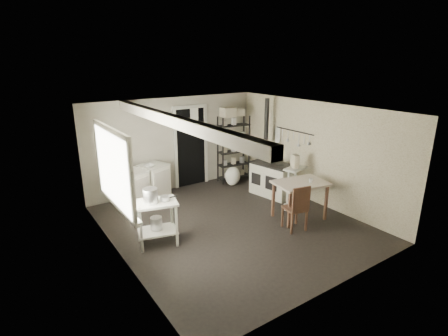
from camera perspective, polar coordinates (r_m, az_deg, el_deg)
floor at (r=7.13m, az=1.37°, el=-9.07°), size 5.00×5.00×0.00m
ceiling at (r=6.44m, az=1.52°, el=9.56°), size 5.00×5.00×0.00m
wall_back at (r=8.78m, az=-8.10°, el=3.88°), size 4.50×0.02×2.30m
wall_front at (r=5.02m, az=18.40°, el=-7.42°), size 4.50×0.02×2.30m
wall_left at (r=5.76m, az=-17.15°, el=-4.04°), size 0.02×5.00×2.30m
wall_right at (r=8.16m, az=14.42°, el=2.47°), size 0.02×5.00×2.30m
window at (r=5.84m, az=-17.77°, el=-0.17°), size 0.12×1.76×1.28m
doorway at (r=8.99m, az=-5.40°, el=3.32°), size 0.96×0.10×2.08m
ceiling_beam at (r=5.85m, az=-8.18°, el=7.59°), size 0.18×5.00×0.18m
wallpaper_panel at (r=8.16m, az=14.37°, el=2.46°), size 0.01×5.00×2.30m
utensil_rail at (r=8.43m, az=11.31°, el=5.94°), size 0.06×1.20×0.44m
prep_table at (r=6.35m, az=-10.86°, el=-8.87°), size 0.81×0.67×0.81m
stockpot at (r=6.11m, az=-11.94°, el=-4.51°), size 0.25×0.25×0.27m
saucepan at (r=6.19m, az=-9.66°, el=-4.96°), size 0.17×0.17×0.09m
bucket at (r=6.40m, az=-10.99°, el=-8.83°), size 0.27×0.27×0.23m
base_cabinets at (r=8.13m, az=-13.00°, el=-2.59°), size 1.40×0.96×0.85m
mixing_bowl at (r=7.99m, az=-12.11°, el=0.87°), size 0.39×0.39×0.07m
counter_cup at (r=7.74m, az=-15.57°, el=0.14°), size 0.13×0.13×0.09m
shelf_rack at (r=9.26m, az=1.57°, el=3.50°), size 0.86×0.40×1.76m
shelf_jar at (r=8.99m, az=0.50°, el=5.83°), size 0.11×0.11×0.20m
storage_box_a at (r=8.95m, az=0.69°, el=9.92°), size 0.37×0.33×0.24m
storage_box_b at (r=9.16m, az=2.45°, el=9.96°), size 0.33×0.32×0.17m
stove at (r=8.49m, az=7.89°, el=-1.57°), size 0.74×1.10×0.80m
stovepipe at (r=8.68m, az=6.91°, el=6.75°), size 0.14×0.14×1.44m
side_ledge at (r=8.06m, az=11.41°, el=-2.88°), size 0.62×0.42×0.86m
oats_box at (r=7.88m, az=11.51°, el=1.09°), size 0.17×0.23×0.30m
work_table at (r=7.38m, az=12.20°, el=-5.28°), size 1.15×0.89×0.79m
table_cup at (r=7.26m, az=14.00°, el=-2.24°), size 0.10×0.10×0.08m
chair at (r=6.86m, az=11.52°, el=-6.08°), size 0.45×0.47×0.93m
flour_sack at (r=9.11m, az=1.43°, el=-1.40°), size 0.45×0.39×0.50m
floor_crock at (r=7.82m, az=10.08°, el=-6.24°), size 0.12×0.12×0.14m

